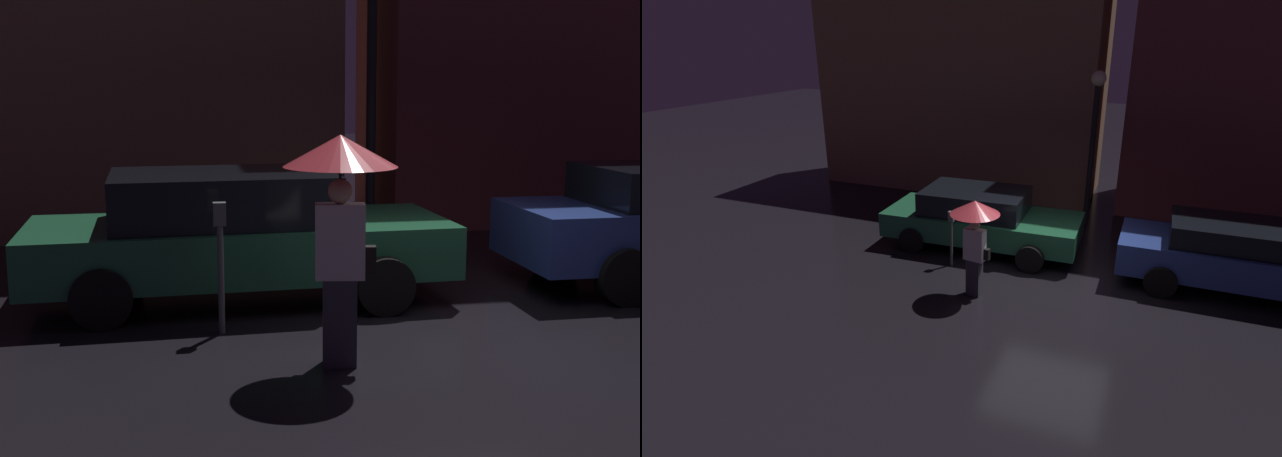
{
  "view_description": "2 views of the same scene",
  "coord_description": "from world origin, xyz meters",
  "views": [
    {
      "loc": [
        -2.7,
        -7.21,
        2.38
      ],
      "look_at": [
        -1.37,
        0.44,
        0.96
      ],
      "focal_mm": 45.0,
      "sensor_mm": 36.0,
      "label": 1
    },
    {
      "loc": [
        1.63,
        -9.02,
        4.85
      ],
      "look_at": [
        -2.1,
        0.23,
        0.93
      ],
      "focal_mm": 28.0,
      "sensor_mm": 36.0,
      "label": 2
    }
  ],
  "objects": [
    {
      "name": "parking_meter",
      "position": [
        -2.36,
        0.26,
        0.79
      ],
      "size": [
        0.12,
        0.1,
        1.27
      ],
      "color": "#4C5154",
      "rests_on": "ground"
    },
    {
      "name": "ground_plane",
      "position": [
        0.0,
        0.0,
        0.0
      ],
      "size": [
        60.0,
        60.0,
        0.0
      ],
      "primitive_type": "plane",
      "color": "black"
    },
    {
      "name": "pedestrian_with_umbrella",
      "position": [
        -1.42,
        -0.81,
        1.52
      ],
      "size": [
        0.95,
        0.95,
        1.96
      ],
      "rotation": [
        0.0,
        0.0,
        2.99
      ],
      "color": "#383842",
      "rests_on": "ground"
    },
    {
      "name": "building_facade_left",
      "position": [
        -4.64,
        6.5,
        3.77
      ],
      "size": [
        8.89,
        3.0,
        7.54
      ],
      "color": "#8C664C",
      "rests_on": "ground"
    },
    {
      "name": "street_lamp_near",
      "position": [
        -0.01,
        4.02,
        2.66
      ],
      "size": [
        0.37,
        0.37,
        4.0
      ],
      "color": "black",
      "rests_on": "ground"
    },
    {
      "name": "parked_car_green",
      "position": [
        -2.14,
        1.5,
        0.74
      ],
      "size": [
        4.65,
        2.03,
        1.42
      ],
      "rotation": [
        0.0,
        0.0,
        0.04
      ],
      "color": "#1E5638",
      "rests_on": "ground"
    },
    {
      "name": "parked_car_blue",
      "position": [
        3.39,
        1.34,
        0.75
      ],
      "size": [
        4.67,
        1.9,
        1.42
      ],
      "rotation": [
        0.0,
        0.0,
        0.01
      ],
      "color": "navy",
      "rests_on": "ground"
    }
  ]
}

